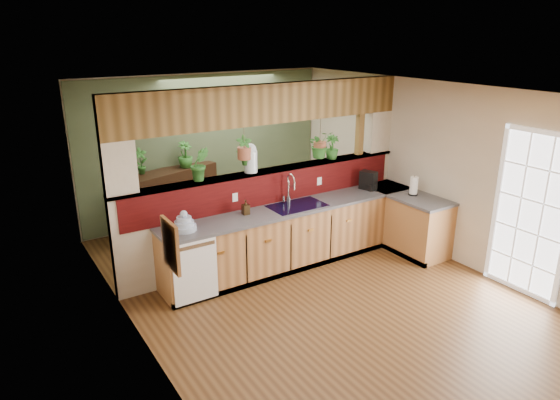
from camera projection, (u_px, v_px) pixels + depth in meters
ground at (322, 294)px, 6.54m from camera, size 4.60×7.00×0.01m
ceiling at (329, 94)px, 5.70m from camera, size 4.60×7.00×0.01m
wall_back at (206, 147)px, 8.92m from camera, size 4.60×0.02×2.60m
wall_left at (141, 241)px, 4.95m from camera, size 0.02×7.00×2.60m
wall_right at (451, 174)px, 7.29m from camera, size 0.02×7.00×2.60m
pass_through_partition at (270, 182)px, 7.25m from camera, size 4.60×0.21×2.60m
pass_through_ledge at (268, 171)px, 7.18m from camera, size 4.60×0.21×0.04m
header_beam at (268, 104)px, 6.87m from camera, size 4.60×0.15×0.55m
sage_backwall at (207, 148)px, 8.90m from camera, size 4.55×0.02×2.55m
countertop at (333, 229)px, 7.52m from camera, size 4.14×1.52×0.90m
dishwasher at (196, 271)px, 6.17m from camera, size 0.58×0.03×0.82m
navy_sink at (297, 211)px, 7.18m from camera, size 0.82×0.50×0.18m
french_door at (530, 216)px, 6.32m from camera, size 0.06×1.02×2.16m
framed_print at (171, 246)px, 4.25m from camera, size 0.04×0.35×0.45m
faucet at (290, 187)px, 7.19m from camera, size 0.20×0.20×0.45m
dish_stack at (184, 224)px, 6.25m from camera, size 0.30×0.30×0.27m
soap_dispenser at (246, 207)px, 6.79m from camera, size 0.10×0.10×0.20m
coffee_maker at (369, 181)px, 7.85m from camera, size 0.15×0.26×0.29m
paper_towel at (414, 186)px, 7.58m from camera, size 0.14×0.14×0.31m
glass_jar at (251, 158)px, 6.96m from camera, size 0.18×0.18×0.41m
ledge_plant_left at (200, 164)px, 6.56m from camera, size 0.29×0.25×0.46m
ledge_plant_right at (332, 147)px, 7.69m from camera, size 0.27×0.27×0.37m
hanging_plant_a at (244, 141)px, 6.83m from camera, size 0.25×0.20×0.54m
hanging_plant_b at (320, 133)px, 7.50m from camera, size 0.41×0.37×0.53m
shelving_console at (173, 201)px, 8.58m from camera, size 1.73×0.92×1.11m
shelf_plant_a at (141, 161)px, 8.08m from camera, size 0.23×0.16×0.44m
shelf_plant_b at (185, 155)px, 8.47m from camera, size 0.32×0.32×0.45m
floor_plant at (292, 208)px, 8.47m from camera, size 0.92×0.86×0.83m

